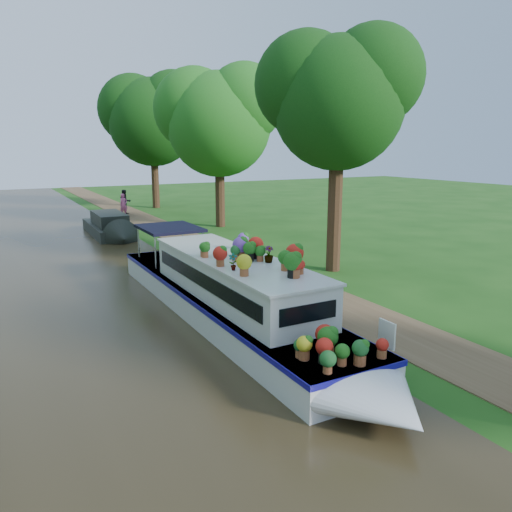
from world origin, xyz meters
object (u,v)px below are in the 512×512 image
(plant_boat, at_px, (234,294))
(second_boat, at_px, (109,226))
(pedestrian_dark, at_px, (125,202))
(pedestrian_pink, at_px, (124,205))

(plant_boat, height_order, second_boat, plant_boat)
(pedestrian_dark, bearing_deg, pedestrian_pink, -118.14)
(pedestrian_dark, bearing_deg, plant_boat, -104.46)
(second_boat, relative_size, pedestrian_dark, 3.71)
(plant_boat, distance_m, second_boat, 15.61)
(pedestrian_pink, xyz_separation_m, pedestrian_dark, (0.32, 0.84, 0.09))
(pedestrian_pink, bearing_deg, plant_boat, -114.81)
(plant_boat, distance_m, pedestrian_pink, 22.97)
(plant_boat, distance_m, pedestrian_dark, 23.84)
(plant_boat, bearing_deg, second_boat, 89.39)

